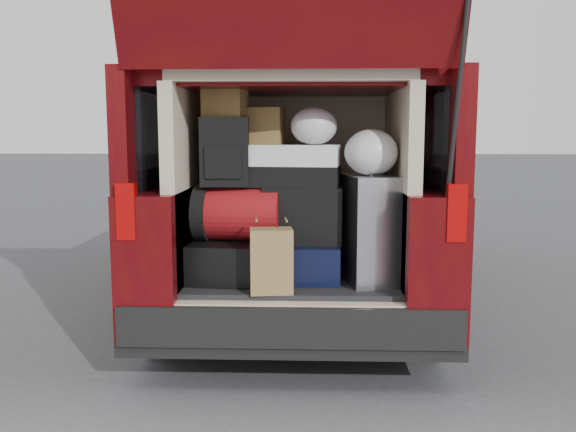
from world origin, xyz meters
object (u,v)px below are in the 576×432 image
at_px(kraft_bag, 271,261).
at_px(red_duffel, 239,213).
at_px(black_soft_case, 304,215).
at_px(backpack, 225,152).
at_px(silver_roller, 369,229).
at_px(twotone_duffel, 293,166).
at_px(navy_hardshell, 304,260).
at_px(black_hardshell, 232,258).

xyz_separation_m(kraft_bag, red_duffel, (-0.22, 0.35, 0.22)).
bearing_deg(red_duffel, black_soft_case, 7.40).
bearing_deg(backpack, kraft_bag, -50.26).
relative_size(silver_roller, black_soft_case, 1.35).
bearing_deg(black_soft_case, silver_roller, -6.46).
distance_m(kraft_bag, twotone_duffel, 0.63).
distance_m(silver_roller, red_duffel, 0.79).
height_order(navy_hardshell, twotone_duffel, twotone_duffel).
relative_size(navy_hardshell, backpack, 1.26).
distance_m(black_soft_case, backpack, 0.60).
xyz_separation_m(black_hardshell, backpack, (-0.03, -0.05, 0.65)).
relative_size(navy_hardshell, kraft_bag, 1.42).
height_order(silver_roller, backpack, backpack).
bearing_deg(red_duffel, twotone_duffel, 10.45).
relative_size(navy_hardshell, silver_roller, 0.80).
xyz_separation_m(silver_roller, kraft_bag, (-0.56, -0.27, -0.14)).
distance_m(black_hardshell, red_duffel, 0.29).
bearing_deg(red_duffel, silver_roller, 1.22).
xyz_separation_m(red_duffel, backpack, (-0.08, -0.04, 0.37)).
height_order(kraft_bag, twotone_duffel, twotone_duffel).
height_order(black_hardshell, navy_hardshell, black_hardshell).
height_order(navy_hardshell, red_duffel, red_duffel).
bearing_deg(silver_roller, backpack, 166.33).
xyz_separation_m(kraft_bag, twotone_duffel, (0.11, 0.37, 0.50)).
xyz_separation_m(navy_hardshell, black_soft_case, (-0.00, -0.01, 0.28)).
distance_m(silver_roller, black_soft_case, 0.40).
distance_m(navy_hardshell, twotone_duffel, 0.58).
xyz_separation_m(black_hardshell, twotone_duffel, (0.37, 0.01, 0.57)).
bearing_deg(silver_roller, navy_hardshell, 156.37).
bearing_deg(black_soft_case, kraft_bag, -111.45).
xyz_separation_m(black_hardshell, red_duffel, (0.05, -0.01, 0.28)).
bearing_deg(silver_roller, black_hardshell, 163.03).
bearing_deg(red_duffel, black_hardshell, 173.66).
bearing_deg(navy_hardshell, black_hardshell, 179.55).
relative_size(navy_hardshell, twotone_duffel, 0.92).
bearing_deg(twotone_duffel, black_hardshell, -171.44).
bearing_deg(black_soft_case, twotone_duffel, 171.39).
xyz_separation_m(kraft_bag, backpack, (-0.29, 0.31, 0.59)).
bearing_deg(backpack, black_soft_case, 1.42).
relative_size(black_hardshell, navy_hardshell, 1.15).
xyz_separation_m(navy_hardshell, red_duffel, (-0.39, -0.01, 0.29)).
distance_m(black_hardshell, kraft_bag, 0.45).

